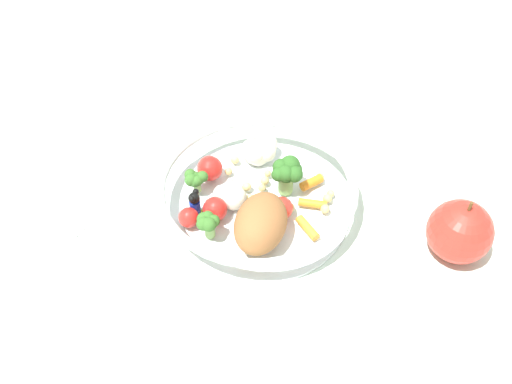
# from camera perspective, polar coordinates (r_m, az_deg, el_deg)

# --- Properties ---
(ground_plane) EXTENTS (2.40, 2.40, 0.00)m
(ground_plane) POSITION_cam_1_polar(r_m,az_deg,el_deg) (0.72, 0.09, -1.56)
(ground_plane) COLOR silver
(food_container) EXTENTS (0.24, 0.24, 0.06)m
(food_container) POSITION_cam_1_polar(r_m,az_deg,el_deg) (0.70, -0.19, 0.02)
(food_container) COLOR white
(food_container) RESTS_ON ground_plane
(loose_apple) EXTENTS (0.07, 0.07, 0.09)m
(loose_apple) POSITION_cam_1_polar(r_m,az_deg,el_deg) (0.68, 19.61, -4.01)
(loose_apple) COLOR red
(loose_apple) RESTS_ON ground_plane
(folded_napkin) EXTENTS (0.13, 0.13, 0.01)m
(folded_napkin) POSITION_cam_1_polar(r_m,az_deg,el_deg) (0.77, -17.61, 0.05)
(folded_napkin) COLOR white
(folded_napkin) RESTS_ON ground_plane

